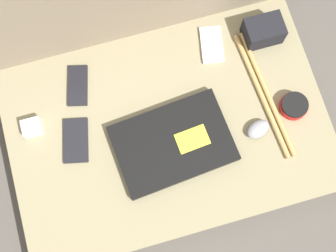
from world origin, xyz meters
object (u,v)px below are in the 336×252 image
laptop (172,144)px  phone_black (212,45)px  computer_mouse (258,129)px  charger_brick (32,127)px  phone_small (76,140)px  camera_pouch (263,31)px  speaker_puck (294,106)px  phone_silver (78,86)px

laptop → phone_black: laptop is taller
computer_mouse → charger_brick: 0.65m
phone_small → camera_pouch: bearing=27.3°
speaker_puck → computer_mouse: bearing=-163.0°
phone_silver → charger_brick: (-0.15, -0.09, 0.01)m
laptop → computer_mouse: (0.25, -0.03, 0.00)m
phone_black → phone_small: phone_black is taller
laptop → computer_mouse: 0.25m
phone_small → phone_silver: bearing=87.3°
computer_mouse → camera_pouch: (0.10, 0.28, 0.02)m
laptop → phone_small: (-0.26, 0.09, -0.01)m
phone_black → camera_pouch: 0.16m
computer_mouse → phone_silver: 0.54m
speaker_puck → phone_small: size_ratio=0.57×
phone_silver → camera_pouch: 0.57m
phone_black → camera_pouch: camera_pouch is taller
phone_small → charger_brick: size_ratio=2.62×
speaker_puck → camera_pouch: (-0.02, 0.24, 0.02)m
phone_small → phone_black: bearing=33.2°
phone_silver → phone_black: 0.42m
laptop → phone_small: laptop is taller
phone_black → camera_pouch: bearing=6.4°
computer_mouse → charger_brick: charger_brick is taller
computer_mouse → phone_small: 0.52m
laptop → phone_small: 0.28m
laptop → charger_brick: bearing=152.4°
laptop → phone_small: bearing=156.7°
camera_pouch → speaker_puck: bearing=-85.8°
camera_pouch → charger_brick: bearing=-172.4°
camera_pouch → computer_mouse: bearing=-110.7°
computer_mouse → phone_small: size_ratio=0.58×
laptop → phone_black: size_ratio=2.74×
computer_mouse → phone_silver: (-0.47, 0.27, -0.01)m
charger_brick → speaker_puck: bearing=-10.9°
phone_silver → phone_small: (-0.04, -0.16, 0.00)m
computer_mouse → speaker_puck: speaker_puck is taller
computer_mouse → phone_silver: computer_mouse is taller
laptop → speaker_puck: 0.37m
laptop → phone_black: 0.33m
phone_small → camera_pouch: (0.62, 0.16, 0.03)m
phone_silver → phone_black: bearing=16.0°
phone_black → speaker_puck: bearing=-44.7°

